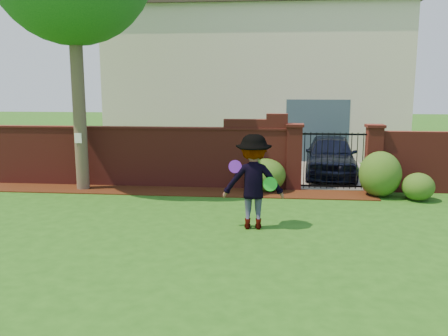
# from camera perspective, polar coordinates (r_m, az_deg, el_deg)

# --- Properties ---
(ground) EXTENTS (80.00, 80.00, 0.01)m
(ground) POSITION_cam_1_polar(r_m,az_deg,el_deg) (10.03, -4.63, -7.28)
(ground) COLOR #215515
(ground) RESTS_ON ground
(mulch_bed) EXTENTS (11.10, 1.08, 0.03)m
(mulch_bed) POSITION_cam_1_polar(r_m,az_deg,el_deg) (13.37, -6.07, -2.80)
(mulch_bed) COLOR #331509
(mulch_bed) RESTS_ON ground
(brick_wall) EXTENTS (8.70, 0.31, 2.16)m
(brick_wall) POSITION_cam_1_polar(r_m,az_deg,el_deg) (14.08, -9.82, 1.54)
(brick_wall) COLOR maroon
(brick_wall) RESTS_ON ground
(brick_wall_return) EXTENTS (4.00, 0.25, 1.70)m
(brick_wall_return) POSITION_cam_1_polar(r_m,az_deg,el_deg) (14.42, 25.33, 0.60)
(brick_wall_return) COLOR maroon
(brick_wall_return) RESTS_ON ground
(pillar_left) EXTENTS (0.50, 0.50, 1.88)m
(pillar_left) POSITION_cam_1_polar(r_m,az_deg,el_deg) (13.58, 8.42, 1.39)
(pillar_left) COLOR maroon
(pillar_left) RESTS_ON ground
(pillar_right) EXTENTS (0.50, 0.50, 1.88)m
(pillar_right) POSITION_cam_1_polar(r_m,az_deg,el_deg) (13.86, 17.54, 1.20)
(pillar_right) COLOR maroon
(pillar_right) RESTS_ON ground
(iron_gate) EXTENTS (1.78, 0.03, 1.60)m
(iron_gate) POSITION_cam_1_polar(r_m,az_deg,el_deg) (13.69, 13.01, 0.88)
(iron_gate) COLOR black
(iron_gate) RESTS_ON ground
(driveway) EXTENTS (3.20, 8.00, 0.01)m
(driveway) POSITION_cam_1_polar(r_m,az_deg,el_deg) (17.75, 11.32, 0.23)
(driveway) COLOR slate
(driveway) RESTS_ON ground
(house) EXTENTS (12.40, 6.40, 6.30)m
(house) POSITION_cam_1_polar(r_m,az_deg,el_deg) (21.42, 3.82, 10.54)
(house) COLOR beige
(house) RESTS_ON ground
(car) EXTENTS (1.93, 4.09, 1.35)m
(car) POSITION_cam_1_polar(r_m,az_deg,el_deg) (15.67, 12.73, 1.37)
(car) COLOR black
(car) RESTS_ON ground
(paper_notice) EXTENTS (0.20, 0.01, 0.28)m
(paper_notice) POSITION_cam_1_polar(r_m,az_deg,el_deg) (13.79, -17.16, 3.47)
(paper_notice) COLOR white
(paper_notice) RESTS_ON tree
(shrub_left) EXTENTS (1.13, 1.13, 0.93)m
(shrub_left) POSITION_cam_1_polar(r_m,az_deg,el_deg) (13.31, 5.01, -0.86)
(shrub_left) COLOR #204E17
(shrub_left) RESTS_ON ground
(shrub_middle) EXTENTS (1.11, 1.11, 1.22)m
(shrub_middle) POSITION_cam_1_polar(r_m,az_deg,el_deg) (13.30, 18.27, -0.70)
(shrub_middle) COLOR #204E17
(shrub_middle) RESTS_ON ground
(shrub_right) EXTENTS (0.81, 0.81, 0.72)m
(shrub_right) POSITION_cam_1_polar(r_m,az_deg,el_deg) (13.23, 22.34, -2.10)
(shrub_right) COLOR #204E17
(shrub_right) RESTS_ON ground
(man) EXTENTS (1.31, 0.80, 1.97)m
(man) POSITION_cam_1_polar(r_m,az_deg,el_deg) (9.79, 3.52, -1.70)
(man) COLOR gray
(man) RESTS_ON ground
(frisbee_purple) EXTENTS (0.27, 0.08, 0.27)m
(frisbee_purple) POSITION_cam_1_polar(r_m,az_deg,el_deg) (9.66, 1.35, 0.17)
(frisbee_purple) COLOR #641CB4
(frisbee_purple) RESTS_ON man
(frisbee_green) EXTENTS (0.29, 0.07, 0.29)m
(frisbee_green) POSITION_cam_1_polar(r_m,az_deg,el_deg) (9.65, 5.58, -1.94)
(frisbee_green) COLOR green
(frisbee_green) RESTS_ON man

